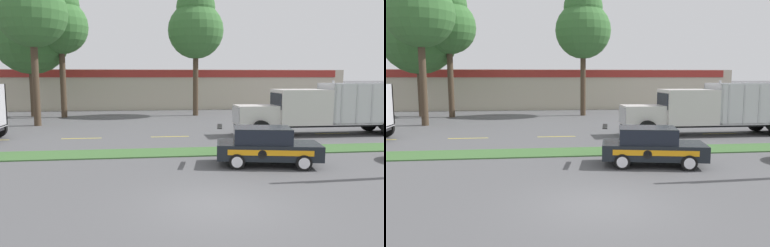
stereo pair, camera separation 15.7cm
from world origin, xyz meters
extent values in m
plane|color=#515154|center=(0.00, 0.00, 0.00)|extent=(600.00, 600.00, 0.00)
cube|color=#3D6633|center=(0.00, 7.73, 0.03)|extent=(120.00, 2.09, 0.06)
cube|color=yellow|center=(-5.95, 12.78, 0.00)|extent=(2.40, 0.14, 0.01)
cube|color=yellow|center=(-0.55, 12.78, 0.00)|extent=(2.40, 0.14, 0.01)
cube|color=yellow|center=(4.85, 12.78, 0.00)|extent=(2.40, 0.14, 0.01)
cube|color=yellow|center=(10.25, 12.78, 0.00)|extent=(2.40, 0.14, 0.01)
cube|color=black|center=(10.05, 12.45, 0.65)|extent=(12.89, 1.31, 0.18)
cube|color=silver|center=(4.89, 12.45, 1.34)|extent=(2.57, 1.95, 1.21)
cube|color=#B7B7BC|center=(3.58, 12.45, 1.34)|extent=(0.06, 1.66, 1.03)
cube|color=silver|center=(7.82, 12.45, 1.84)|extent=(3.28, 2.38, 2.20)
cube|color=black|center=(6.16, 12.45, 2.22)|extent=(0.04, 2.02, 0.99)
cylinder|color=silver|center=(9.56, 11.68, 2.68)|extent=(0.14, 0.14, 1.68)
cube|color=silver|center=(12.98, 12.45, 0.80)|extent=(7.04, 2.38, 0.12)
cube|color=silver|center=(9.54, 12.45, 2.06)|extent=(0.16, 2.38, 2.53)
cube|color=silver|center=(12.98, 13.56, 2.06)|extent=(7.04, 0.16, 2.53)
cube|color=#B2B2B7|center=(9.96, 11.24, 2.06)|extent=(0.10, 0.04, 2.40)
cube|color=#B2B2B7|center=(10.97, 11.24, 2.06)|extent=(0.10, 0.04, 2.40)
cube|color=#B2B2B7|center=(11.98, 11.24, 2.06)|extent=(0.10, 0.04, 2.40)
cylinder|color=black|center=(4.89, 11.28, 0.56)|extent=(1.11, 0.30, 1.11)
cylinder|color=black|center=(4.89, 13.62, 0.56)|extent=(1.11, 0.30, 1.11)
cylinder|color=black|center=(13.31, 13.62, 0.56)|extent=(1.11, 0.30, 1.11)
cube|color=black|center=(3.08, 4.70, 0.64)|extent=(4.57, 2.67, 0.64)
cube|color=black|center=(2.83, 4.75, 1.27)|extent=(2.64, 2.07, 0.62)
cube|color=black|center=(2.83, 4.75, 1.60)|extent=(2.64, 2.07, 0.04)
cube|color=black|center=(1.08, 5.11, 1.64)|extent=(0.49, 1.49, 0.03)
cube|color=orange|center=(2.89, 3.79, 0.71)|extent=(3.36, 0.70, 0.23)
cylinder|color=black|center=(2.58, 3.85, 0.64)|extent=(0.35, 0.08, 0.35)
cylinder|color=black|center=(4.21, 3.57, 0.32)|extent=(0.67, 0.32, 0.64)
cylinder|color=silver|center=(4.18, 3.46, 0.32)|extent=(0.44, 0.10, 0.45)
cylinder|color=black|center=(4.56, 5.30, 0.32)|extent=(0.67, 0.32, 0.64)
cylinder|color=silver|center=(4.58, 5.41, 0.32)|extent=(0.44, 0.10, 0.45)
cylinder|color=black|center=(1.60, 4.10, 0.32)|extent=(0.67, 0.32, 0.64)
cylinder|color=silver|center=(1.58, 4.00, 0.32)|extent=(0.44, 0.10, 0.45)
cylinder|color=black|center=(1.95, 5.83, 0.32)|extent=(0.67, 0.32, 0.64)
cylinder|color=silver|center=(1.98, 5.94, 0.32)|extent=(0.44, 0.10, 0.45)
cube|color=#BCB29E|center=(-0.75, 37.51, 2.26)|extent=(43.95, 12.00, 4.52)
cube|color=maroon|center=(-0.75, 31.46, 4.07)|extent=(41.75, 0.10, 0.80)
cylinder|color=#473828|center=(-10.28, 19.36, 3.53)|extent=(0.52, 0.52, 7.05)
sphere|color=#386B33|center=(-10.28, 19.36, 8.47)|extent=(5.14, 5.14, 5.14)
cylinder|color=#473828|center=(2.78, 25.45, 3.31)|extent=(0.51, 0.51, 6.62)
sphere|color=#386B33|center=(2.78, 25.45, 8.07)|extent=(5.28, 5.28, 5.28)
sphere|color=#386B33|center=(2.78, 25.45, 10.18)|extent=(3.70, 3.70, 3.70)
cylinder|color=#473828|center=(-9.49, 25.18, 3.43)|extent=(0.53, 0.53, 6.85)
sphere|color=#386B33|center=(-9.49, 25.18, 8.20)|extent=(4.88, 4.88, 4.88)
sphere|color=#386B33|center=(-9.49, 25.18, 10.15)|extent=(3.42, 3.42, 3.42)
cylinder|color=#473828|center=(-12.45, 26.34, 2.77)|extent=(0.64, 0.64, 5.53)
sphere|color=#386B33|center=(-12.45, 26.34, 7.45)|extent=(6.99, 6.99, 6.99)
sphere|color=#386B33|center=(-12.45, 26.34, 10.25)|extent=(4.89, 4.89, 4.89)
camera|label=1|loc=(-2.05, -10.40, 3.75)|focal=35.00mm
camera|label=2|loc=(-1.90, -10.42, 3.75)|focal=35.00mm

